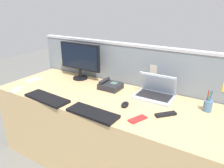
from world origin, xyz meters
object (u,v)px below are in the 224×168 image
object	(u,v)px
cell_phone_silver_slab	(17,90)
tv_remote	(166,114)
desktop_monitor	(80,58)
cell_phone_white_slab	(33,79)
desk_phone	(110,86)
pen_cup	(208,105)
laptop	(155,92)
keyboard_main	(47,98)
computer_mouse_right_hand	(125,104)
keyboard_spare	(92,113)
cell_phone_red_case	(138,119)

from	to	relation	value
cell_phone_silver_slab	tv_remote	size ratio (longest dim) A/B	0.83
desktop_monitor	cell_phone_silver_slab	bearing A→B (deg)	-118.20
cell_phone_white_slab	cell_phone_silver_slab	world-z (taller)	same
desk_phone	cell_phone_silver_slab	size ratio (longest dim) A/B	1.48
pen_cup	laptop	bearing A→B (deg)	174.52
keyboard_main	tv_remote	bearing A→B (deg)	19.53
desktop_monitor	computer_mouse_right_hand	distance (m)	0.86
desk_phone	cell_phone_silver_slab	world-z (taller)	desk_phone
desktop_monitor	keyboard_spare	size ratio (longest dim) A/B	1.23
desktop_monitor	keyboard_main	world-z (taller)	desktop_monitor
laptop	cell_phone_silver_slab	size ratio (longest dim) A/B	2.45
tv_remote	pen_cup	bearing A→B (deg)	85.40
pen_cup	cell_phone_red_case	xyz separation A→B (m)	(-0.42, -0.41, -0.04)
desk_phone	pen_cup	distance (m)	0.91
desk_phone	cell_phone_red_case	bearing A→B (deg)	-39.32
pen_cup	cell_phone_red_case	world-z (taller)	pen_cup
computer_mouse_right_hand	cell_phone_white_slab	distance (m)	1.19
pen_cup	cell_phone_silver_slab	distance (m)	1.76
desk_phone	keyboard_spare	xyz separation A→B (m)	(0.16, -0.52, -0.02)
pen_cup	cell_phone_white_slab	distance (m)	1.81
desktop_monitor	cell_phone_red_case	size ratio (longest dim) A/B	3.45
computer_mouse_right_hand	cell_phone_white_slab	xyz separation A→B (m)	(-1.19, 0.03, -0.01)
desk_phone	cell_phone_silver_slab	bearing A→B (deg)	-146.19
laptop	computer_mouse_right_hand	size ratio (longest dim) A/B	3.45
keyboard_main	pen_cup	bearing A→B (deg)	26.54
desktop_monitor	laptop	xyz separation A→B (m)	(0.91, -0.03, -0.18)
laptop	cell_phone_silver_slab	distance (m)	1.35
laptop	keyboard_spare	size ratio (longest dim) A/B	0.81
cell_phone_red_case	laptop	bearing A→B (deg)	117.67
keyboard_main	cell_phone_white_slab	xyz separation A→B (m)	(-0.52, 0.28, -0.01)
cell_phone_silver_slab	laptop	bearing A→B (deg)	-0.32
pen_cup	cell_phone_silver_slab	world-z (taller)	pen_cup
computer_mouse_right_hand	tv_remote	distance (m)	0.34
laptop	desk_phone	world-z (taller)	laptop
keyboard_spare	cell_phone_silver_slab	world-z (taller)	keyboard_spare
laptop	pen_cup	world-z (taller)	laptop
pen_cup	cell_phone_red_case	bearing A→B (deg)	-135.46
keyboard_spare	cell_phone_silver_slab	size ratio (longest dim) A/B	3.02
keyboard_main	cell_phone_white_slab	bearing A→B (deg)	156.21
desk_phone	computer_mouse_right_hand	xyz separation A→B (m)	(0.31, -0.26, -0.02)
keyboard_main	pen_cup	world-z (taller)	pen_cup
cell_phone_silver_slab	pen_cup	bearing A→B (deg)	-7.85
keyboard_main	cell_phone_white_slab	world-z (taller)	keyboard_main
laptop	cell_phone_white_slab	size ratio (longest dim) A/B	2.27
laptop	cell_phone_white_slab	xyz separation A→B (m)	(-1.33, -0.28, -0.05)
cell_phone_white_slab	tv_remote	xyz separation A→B (m)	(1.53, -0.01, 0.01)
desktop_monitor	pen_cup	xyz separation A→B (m)	(1.36, -0.08, -0.19)
computer_mouse_right_hand	cell_phone_white_slab	world-z (taller)	computer_mouse_right_hand
desktop_monitor	cell_phone_silver_slab	world-z (taller)	desktop_monitor
desk_phone	keyboard_spare	size ratio (longest dim) A/B	0.49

